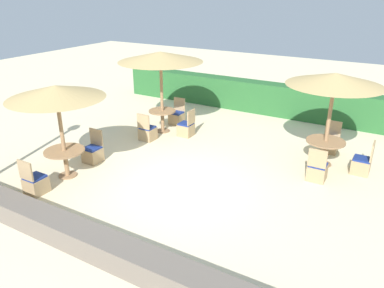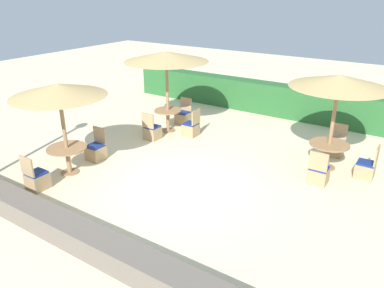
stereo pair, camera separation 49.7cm
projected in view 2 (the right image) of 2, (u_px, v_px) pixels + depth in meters
The scene contains 17 objects.
ground_plane at pixel (179, 184), 9.54m from camera, with size 40.00×40.00×0.00m, color beige.
hedge_row at pixel (279, 100), 14.47m from camera, with size 13.00×0.70×1.20m, color #28602D.
stone_border at pixel (85, 239), 7.08m from camera, with size 10.00×0.56×0.46m, color #6B6056.
parasol_back_right at pixel (339, 81), 9.47m from camera, with size 2.51×2.51×2.61m.
round_table_back_right at pixel (329, 149), 10.19m from camera, with size 1.06×1.06×0.73m.
patio_chair_back_right_east at pixel (366, 169), 9.76m from camera, with size 0.46×0.46×0.93m.
patio_chair_back_right_north at pixel (335, 147), 11.11m from camera, with size 0.46×0.46×0.93m.
patio_chair_back_right_south at pixel (318, 174), 9.49m from camera, with size 0.46×0.46×0.93m.
parasol_front_left at pixel (58, 90), 9.25m from camera, with size 2.39×2.39×2.46m.
round_table_front_left at pixel (67, 153), 9.91m from camera, with size 1.04×1.04×0.74m.
patio_chair_front_left_south at pixel (37, 179), 9.24m from camera, with size 0.46×0.46×0.93m.
patio_chair_front_left_north at pixel (96, 151), 10.83m from camera, with size 0.46×0.46×0.93m.
parasol_back_left at pixel (166, 57), 12.09m from camera, with size 2.77×2.77×2.73m.
round_table_back_left at pixel (168, 115), 12.87m from camera, with size 0.92×0.92×0.76m.
patio_chair_back_left_north at pixel (183, 117), 13.68m from camera, with size 0.46×0.46×0.93m.
patio_chair_back_left_south at pixel (152, 131), 12.28m from camera, with size 0.46×0.46×0.93m.
patio_chair_back_left_east at pixel (191, 128), 12.55m from camera, with size 0.46×0.46×0.93m.
Camera 2 is at (4.89, -6.83, 4.65)m, focal length 35.00 mm.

